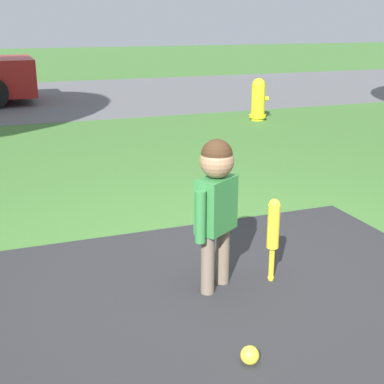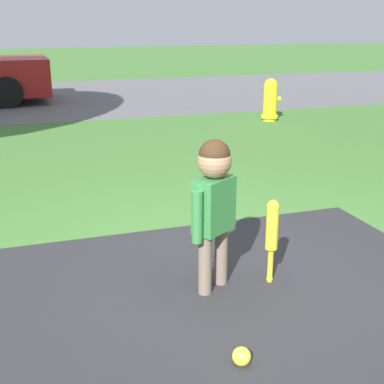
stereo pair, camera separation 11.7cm
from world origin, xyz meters
The scene contains 6 objects.
ground_plane centered at (0.00, 0.00, 0.00)m, with size 60.00×60.00×0.00m, color #3D6B2D.
street_strip centered at (0.00, 8.92, 0.00)m, with size 40.00×6.00×0.01m.
child centered at (-0.05, -0.02, 0.60)m, with size 0.33×0.26×0.93m.
baseball_bat centered at (0.31, -0.06, 0.35)m, with size 0.07×0.07×0.54m.
sports_ball centered at (-0.19, -0.78, 0.05)m, with size 0.09×0.09×0.09m.
fire_hydrant centered at (2.82, 5.01, 0.33)m, with size 0.31×0.28×0.67m.
Camera 2 is at (-1.10, -2.76, 1.56)m, focal length 50.00 mm.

